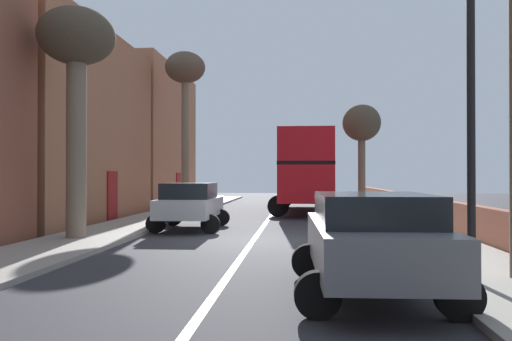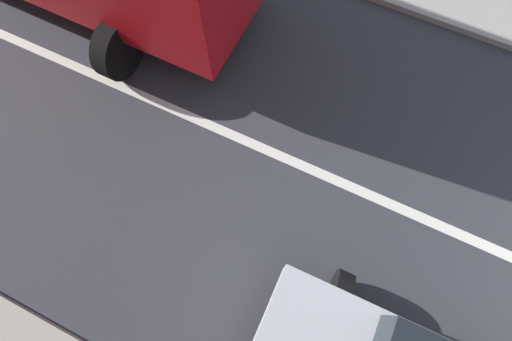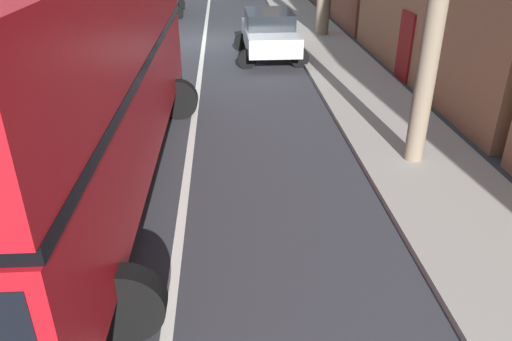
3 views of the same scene
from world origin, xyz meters
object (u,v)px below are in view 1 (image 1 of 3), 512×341
at_px(parked_car_grey_right_1, 372,237).
at_px(street_tree_right_1, 362,126).
at_px(double_decker_bus, 306,167).
at_px(street_tree_left_2, 77,55).
at_px(parked_car_silver_left_2, 190,203).
at_px(lamppost_right, 471,66).
at_px(street_tree_left_0, 185,76).

relative_size(parked_car_grey_right_1, street_tree_right_1, 0.72).
xyz_separation_m(double_decker_bus, parked_car_grey_right_1, (0.80, -19.64, -1.41)).
bearing_deg(street_tree_left_2, parked_car_silver_left_2, 53.38).
height_order(parked_car_silver_left_2, street_tree_left_2, street_tree_left_2).
bearing_deg(lamppost_right, street_tree_right_1, 87.84).
height_order(parked_car_silver_left_2, street_tree_left_0, street_tree_left_0).
distance_m(double_decker_bus, parked_car_grey_right_1, 19.70).
height_order(street_tree_left_2, lamppost_right, street_tree_left_2).
relative_size(street_tree_left_2, lamppost_right, 1.07).
bearing_deg(street_tree_left_0, double_decker_bus, 6.20).
bearing_deg(street_tree_left_2, street_tree_right_1, 59.86).
bearing_deg(street_tree_left_2, double_decker_bus, 62.81).
bearing_deg(street_tree_left_0, parked_car_grey_right_1, -69.18).
xyz_separation_m(parked_car_grey_right_1, street_tree_right_1, (2.68, 24.09, 4.04)).
xyz_separation_m(double_decker_bus, street_tree_left_0, (-6.40, -0.70, 4.86)).
xyz_separation_m(parked_car_grey_right_1, parked_car_silver_left_2, (-5.00, 9.88, 0.00)).
relative_size(street_tree_left_0, lamppost_right, 1.33).
bearing_deg(street_tree_left_0, parked_car_silver_left_2, -76.34).
bearing_deg(double_decker_bus, parked_car_grey_right_1, -87.66).
xyz_separation_m(parked_car_silver_left_2, street_tree_left_2, (-2.63, -3.54, 4.51)).
bearing_deg(lamppost_right, parked_car_silver_left_2, 126.90).
xyz_separation_m(street_tree_right_1, street_tree_left_2, (-10.31, -17.76, 0.47)).
relative_size(double_decker_bus, street_tree_left_2, 1.64).
relative_size(parked_car_grey_right_1, street_tree_left_2, 0.66).
relative_size(street_tree_right_1, street_tree_left_2, 0.92).
relative_size(parked_car_silver_left_2, lamppost_right, 0.67).
bearing_deg(lamppost_right, double_decker_bus, 97.87).
relative_size(parked_car_silver_left_2, street_tree_left_2, 0.63).
distance_m(parked_car_silver_left_2, lamppost_right, 11.68).
bearing_deg(street_tree_left_0, street_tree_left_2, -91.95).
bearing_deg(parked_car_grey_right_1, street_tree_right_1, 83.66).
bearing_deg(parked_car_grey_right_1, double_decker_bus, 92.34).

